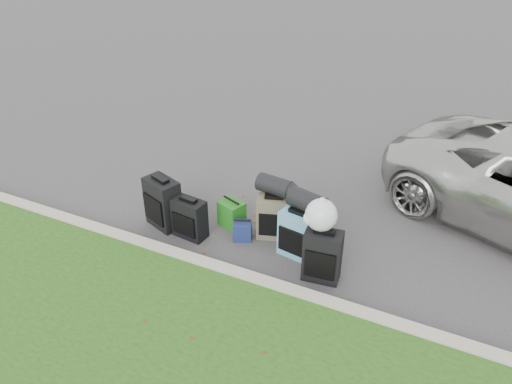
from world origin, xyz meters
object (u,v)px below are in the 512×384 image
at_px(tote_green, 232,214).
at_px(suitcase_small_black, 190,219).
at_px(suitcase_large_black_left, 163,203).
at_px(tote_navy, 243,231).
at_px(suitcase_teal, 297,234).
at_px(suitcase_large_black_right, 322,256).
at_px(suitcase_olive, 273,217).

bearing_deg(tote_green, suitcase_small_black, -109.77).
xyz_separation_m(suitcase_large_black_left, tote_green, (0.88, 0.41, -0.18)).
relative_size(suitcase_small_black, tote_navy, 2.13).
xyz_separation_m(suitcase_teal, tote_navy, (-0.79, -0.01, -0.19)).
bearing_deg(suitcase_small_black, suitcase_large_black_right, 4.49).
xyz_separation_m(suitcase_large_black_left, tote_navy, (1.17, 0.17, -0.23)).
xyz_separation_m(suitcase_small_black, suitcase_olive, (1.03, 0.50, 0.02)).
relative_size(suitcase_teal, tote_navy, 2.40).
bearing_deg(tote_navy, suitcase_teal, -22.25).
distance_m(suitcase_large_black_left, suitcase_teal, 1.97).
height_order(suitcase_large_black_left, tote_navy, suitcase_large_black_left).
height_order(suitcase_small_black, suitcase_teal, suitcase_teal).
relative_size(tote_green, tote_navy, 1.42).
distance_m(suitcase_teal, tote_green, 1.12).
bearing_deg(suitcase_teal, suitcase_large_black_left, -165.36).
height_order(suitcase_olive, suitcase_large_black_right, suitcase_large_black_right).
height_order(suitcase_teal, suitcase_large_black_right, suitcase_large_black_right).
bearing_deg(suitcase_large_black_left, suitcase_small_black, 11.22).
height_order(suitcase_teal, tote_green, suitcase_teal).
xyz_separation_m(suitcase_small_black, suitcase_large_black_right, (1.93, -0.06, 0.05)).
distance_m(suitcase_small_black, suitcase_large_black_left, 0.49).
height_order(suitcase_teal, tote_navy, suitcase_teal).
relative_size(suitcase_olive, tote_green, 1.61).
bearing_deg(suitcase_small_black, suitcase_olive, 32.10).
distance_m(suitcase_large_black_right, tote_green, 1.64).
bearing_deg(suitcase_teal, suitcase_small_black, -160.98).
distance_m(suitcase_teal, suitcase_large_black_right, 0.55).
distance_m(suitcase_small_black, tote_green, 0.63).
xyz_separation_m(suitcase_teal, tote_green, (-1.09, 0.23, -0.13)).
distance_m(tote_green, tote_navy, 0.38).
height_order(suitcase_small_black, tote_green, suitcase_small_black).
bearing_deg(tote_green, suitcase_large_black_left, -135.30).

